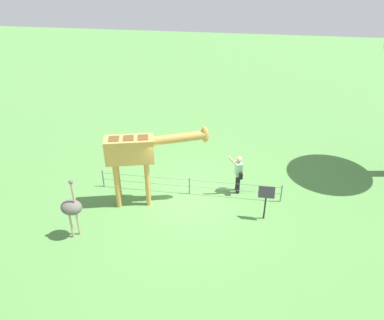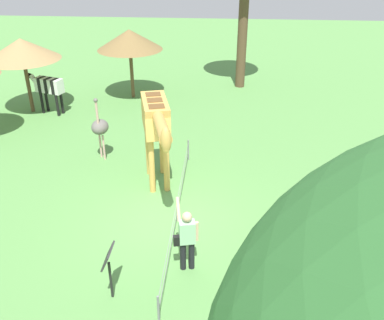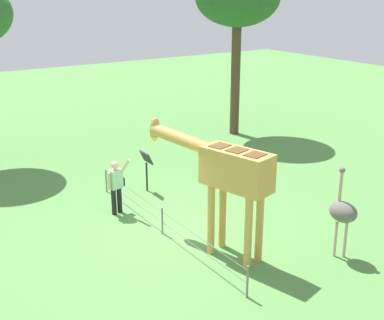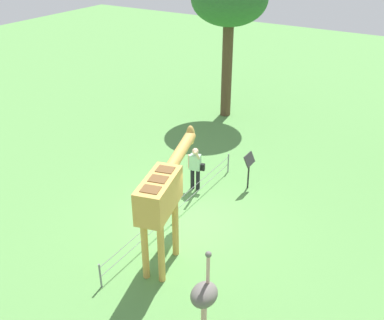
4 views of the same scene
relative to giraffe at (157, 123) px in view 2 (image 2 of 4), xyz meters
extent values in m
plane|color=#568E47|center=(1.71, 0.51, -2.12)|extent=(60.00, 60.00, 0.00)
cylinder|color=gold|center=(0.19, 0.28, -1.22)|extent=(0.18, 0.18, 1.80)
cylinder|color=gold|center=(0.30, -0.15, -1.22)|extent=(0.18, 0.18, 1.80)
cylinder|color=gold|center=(-0.88, 0.00, -1.22)|extent=(0.18, 0.18, 1.80)
cylinder|color=gold|center=(-0.77, -0.42, -1.22)|extent=(0.18, 0.18, 1.80)
cube|color=gold|center=(-0.29, -0.07, 0.14)|extent=(1.82, 1.10, 0.90)
cube|color=brown|center=(0.19, 0.05, 0.60)|extent=(0.46, 0.52, 0.02)
cube|color=brown|center=(-0.29, -0.07, 0.60)|extent=(0.46, 0.52, 0.02)
cube|color=brown|center=(-0.77, -0.20, 0.60)|extent=(0.46, 0.52, 0.02)
cylinder|color=gold|center=(1.29, 0.33, 0.50)|extent=(2.11, 0.83, 0.50)
ellipsoid|color=gold|center=(2.29, 0.59, 0.59)|extent=(0.39, 0.34, 0.66)
cylinder|color=brown|center=(2.29, 0.65, 0.77)|extent=(0.05, 0.05, 0.14)
cylinder|color=brown|center=(2.29, 0.53, 0.77)|extent=(0.05, 0.05, 0.14)
cylinder|color=black|center=(3.57, 1.09, -1.73)|extent=(0.14, 0.14, 0.78)
cylinder|color=black|center=(3.53, 1.28, -1.73)|extent=(0.14, 0.14, 0.78)
cube|color=#93C699|center=(3.55, 1.18, -1.06)|extent=(0.31, 0.40, 0.55)
sphere|color=#D8AD8C|center=(3.55, 1.18, -0.65)|extent=(0.22, 0.22, 0.22)
cylinder|color=#D8AD8C|center=(3.32, 0.97, -0.63)|extent=(0.42, 0.17, 0.47)
cylinder|color=#D8AD8C|center=(3.50, 1.40, -1.07)|extent=(0.08, 0.08, 0.50)
cube|color=black|center=(3.65, 0.98, -1.24)|extent=(0.16, 0.22, 0.24)
cylinder|color=black|center=(-5.57, -5.85, -1.64)|extent=(0.12, 0.12, 0.95)
cylinder|color=black|center=(-5.85, -5.75, -1.64)|extent=(0.12, 0.12, 0.95)
cylinder|color=black|center=(-5.32, -5.09, -1.64)|extent=(0.12, 0.12, 0.95)
cylinder|color=black|center=(-5.60, -4.99, -1.64)|extent=(0.12, 0.12, 0.95)
cube|color=silver|center=(-5.42, -4.93, -0.87)|extent=(0.47, 0.30, 0.60)
cube|color=black|center=(-5.48, -5.10, -0.87)|extent=(0.47, 0.30, 0.60)
cube|color=silver|center=(-5.53, -5.26, -0.87)|extent=(0.47, 0.30, 0.60)
cube|color=black|center=(-5.58, -5.42, -0.87)|extent=(0.47, 0.30, 0.60)
cube|color=silver|center=(-5.64, -5.58, -0.87)|extent=(0.47, 0.30, 0.60)
cube|color=black|center=(-5.69, -5.75, -0.87)|extent=(0.47, 0.30, 0.60)
cube|color=silver|center=(-5.75, -5.91, -0.87)|extent=(0.47, 0.30, 0.60)
cylinder|color=silver|center=(-5.82, -6.13, -0.72)|extent=(0.33, 0.48, 0.47)
ellipsoid|color=black|center=(-5.90, -6.37, -0.57)|extent=(0.30, 0.44, 0.22)
cylinder|color=#CC9E93|center=(-1.61, -2.12, -1.67)|extent=(0.07, 0.07, 0.90)
cylinder|color=#CC9E93|center=(-1.77, -2.28, -1.67)|extent=(0.07, 0.07, 0.90)
ellipsoid|color=#66605B|center=(-1.69, -2.20, -0.94)|extent=(0.70, 0.56, 0.49)
cylinder|color=#CC9E93|center=(-1.54, -2.20, -0.39)|extent=(0.08, 0.08, 0.80)
sphere|color=#66605B|center=(-1.54, -2.20, 0.06)|extent=(0.14, 0.14, 0.14)
cylinder|color=brown|center=(-5.72, -6.39, -0.98)|extent=(0.16, 0.16, 2.29)
cone|color=#997A4C|center=(-5.72, -6.39, 0.60)|extent=(3.06, 3.06, 0.86)
cylinder|color=brown|center=(-7.84, -2.37, -0.99)|extent=(0.16, 0.16, 2.25)
cone|color=brown|center=(-7.84, -2.37, 0.57)|extent=(2.93, 2.93, 0.88)
cylinder|color=brown|center=(-9.82, 2.68, 0.47)|extent=(0.46, 0.46, 5.18)
cylinder|color=black|center=(4.56, -0.36, -1.64)|extent=(0.06, 0.06, 0.95)
cube|color=#2D2D2D|center=(4.56, -0.36, -0.99)|extent=(0.56, 0.21, 0.38)
cylinder|color=slate|center=(-1.79, 0.75, -1.74)|extent=(0.05, 0.05, 0.75)
cylinder|color=slate|center=(1.71, 0.75, -1.74)|extent=(0.05, 0.05, 0.75)
cylinder|color=slate|center=(5.21, 0.75, -1.74)|extent=(0.05, 0.05, 0.75)
cube|color=slate|center=(1.71, 0.75, -1.48)|extent=(7.00, 0.01, 0.01)
cube|color=slate|center=(1.71, 0.75, -1.78)|extent=(7.00, 0.01, 0.01)
camera|label=1|loc=(3.59, -11.25, 6.51)|focal=35.37mm
camera|label=2|loc=(11.20, 1.88, 4.92)|focal=40.17mm
camera|label=3|loc=(-8.86, 6.83, 4.10)|focal=47.85mm
camera|label=4|loc=(-7.91, -5.71, 6.17)|focal=41.97mm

